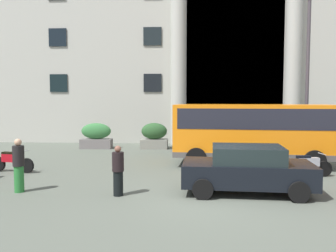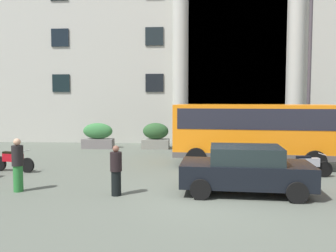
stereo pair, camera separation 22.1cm
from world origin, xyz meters
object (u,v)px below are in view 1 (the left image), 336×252
scooter_by_planter (11,161)px  parked_hatchback_near (247,169)px  hedge_planter_entrance_right (154,136)px  motorcycle_far_end (307,165)px  hedge_planter_east (326,139)px  lamppost_plaza_centre (308,63)px  orange_minibus (252,129)px  hedge_planter_west (96,136)px  pedestrian_man_crossing (19,165)px  pedestrian_child_trailing (118,171)px

scooter_by_planter → parked_hatchback_near: bearing=-4.7°
hedge_planter_entrance_right → motorcycle_far_end: hedge_planter_entrance_right is taller
parked_hatchback_near → scooter_by_planter: 9.42m
hedge_planter_east → hedge_planter_entrance_right: hedge_planter_entrance_right is taller
lamppost_plaza_centre → orange_minibus: bearing=-136.6°
hedge_planter_entrance_right → scooter_by_planter: 8.87m
hedge_planter_west → parked_hatchback_near: hedge_planter_west is taller
hedge_planter_entrance_right → lamppost_plaza_centre: lamppost_plaza_centre is taller
scooter_by_planter → pedestrian_man_crossing: bearing=-47.7°
scooter_by_planter → pedestrian_child_trailing: 6.00m
hedge_planter_east → parked_hatchback_near: parked_hatchback_near is taller
pedestrian_child_trailing → parked_hatchback_near: bearing=-176.9°
scooter_by_planter → lamppost_plaza_centre: lamppost_plaza_centre is taller
hedge_planter_entrance_right → lamppost_plaza_centre: (8.25, -1.94, 4.10)m
parked_hatchback_near → scooter_by_planter: (-9.04, 2.62, -0.30)m
orange_minibus → pedestrian_child_trailing: 7.40m
orange_minibus → hedge_planter_west: 9.76m
motorcycle_far_end → pedestrian_child_trailing: size_ratio=1.23×
motorcycle_far_end → lamppost_plaza_centre: bearing=64.2°
pedestrian_man_crossing → pedestrian_child_trailing: bearing=73.9°
hedge_planter_west → scooter_by_planter: bearing=-102.7°
hedge_planter_west → scooter_by_planter: (-1.59, -7.09, -0.28)m
orange_minibus → scooter_by_planter: (-9.99, -2.20, -1.17)m
hedge_planter_entrance_right → parked_hatchback_near: 10.67m
hedge_planter_entrance_right → motorcycle_far_end: (6.59, -7.45, -0.29)m
pedestrian_child_trailing → lamppost_plaza_centre: (8.27, 8.58, 4.07)m
hedge_planter_east → pedestrian_child_trailing: (-9.93, -10.23, 0.11)m
hedge_planter_entrance_right → pedestrian_child_trailing: bearing=-90.1°
orange_minibus → motorcycle_far_end: size_ratio=3.70×
hedge_planter_east → motorcycle_far_end: size_ratio=0.88×
scooter_by_planter → pedestrian_man_crossing: (1.80, -3.02, 0.41)m
orange_minibus → parked_hatchback_near: 4.98m
hedge_planter_west → lamppost_plaza_centre: lamppost_plaza_centre is taller
hedge_planter_entrance_right → hedge_planter_east: bearing=-1.7°
orange_minibus → hedge_planter_entrance_right: size_ratio=4.39×
pedestrian_man_crossing → hedge_planter_entrance_right: bearing=150.2°
parked_hatchback_near → pedestrian_man_crossing: size_ratio=2.41×
hedge_planter_entrance_right → lamppost_plaza_centre: bearing=-13.3°
hedge_planter_east → hedge_planter_west: bearing=179.5°
pedestrian_man_crossing → scooter_by_planter: bearing=-161.4°
hedge_planter_east → parked_hatchback_near: (-5.93, -9.60, 0.10)m
parked_hatchback_near → scooter_by_planter: parked_hatchback_near is taller
hedge_planter_entrance_right → lamppost_plaza_centre: 9.41m
hedge_planter_west → pedestrian_child_trailing: size_ratio=1.20×
parked_hatchback_near → scooter_by_planter: bearing=167.0°
scooter_by_planter → orange_minibus: bearing=23.9°
lamppost_plaza_centre → pedestrian_man_crossing: bearing=-144.0°
hedge_planter_east → parked_hatchback_near: bearing=-121.7°
orange_minibus → lamppost_plaza_centre: lamppost_plaza_centre is taller
hedge_planter_east → scooter_by_planter: bearing=-155.0°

